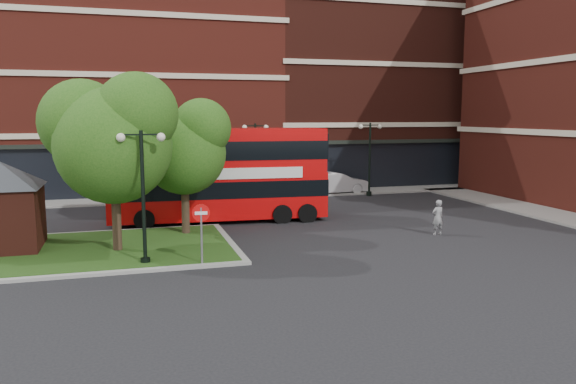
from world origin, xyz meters
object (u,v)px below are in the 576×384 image
object	(u,v)px
bus	(219,168)
car_white	(335,183)
woman	(438,217)
car_silver	(222,189)

from	to	relation	value
bus	car_white	xyz separation A→B (m)	(9.53, 7.83, -2.02)
woman	car_silver	world-z (taller)	woman
car_silver	bus	bearing A→B (deg)	177.11
car_white	bus	bearing A→B (deg)	123.79
bus	woman	world-z (taller)	bus
car_silver	car_white	xyz separation A→B (m)	(8.09, 0.00, 0.11)
car_white	car_silver	bearing A→B (deg)	84.37
bus	car_silver	world-z (taller)	bus
bus	car_white	distance (m)	12.50
woman	car_white	xyz separation A→B (m)	(0.30, 14.00, -0.05)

